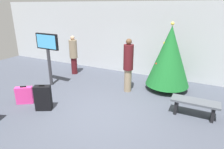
{
  "coord_description": "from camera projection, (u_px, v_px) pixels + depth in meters",
  "views": [
    {
      "loc": [
        2.48,
        -4.32,
        2.97
      ],
      "look_at": [
        -0.11,
        0.94,
        0.9
      ],
      "focal_mm": 31.6,
      "sensor_mm": 36.0,
      "label": 1
    }
  ],
  "objects": [
    {
      "name": "suitcase_0",
      "position": [
        24.0,
        95.0,
        6.23
      ],
      "size": [
        0.52,
        0.43,
        0.59
      ],
      "color": "#E5388C",
      "rests_on": "ground_plane"
    },
    {
      "name": "suitcase_2",
      "position": [
        43.0,
        98.0,
        5.82
      ],
      "size": [
        0.52,
        0.43,
        0.8
      ],
      "color": "black",
      "rests_on": "ground_plane"
    },
    {
      "name": "traveller_0",
      "position": [
        128.0,
        64.0,
        6.88
      ],
      "size": [
        0.4,
        0.4,
        1.91
      ],
      "color": "gray",
      "rests_on": "ground_plane"
    },
    {
      "name": "back_wall",
      "position": [
        145.0,
        40.0,
        8.47
      ],
      "size": [
        16.0,
        0.2,
        3.13
      ],
      "primitive_type": "cube",
      "color": "#B7BCC1",
      "rests_on": "ground_plane"
    },
    {
      "name": "waiting_bench",
      "position": [
        195.0,
        105.0,
        5.48
      ],
      "size": [
        1.27,
        0.44,
        0.48
      ],
      "color": "#4C5159",
      "rests_on": "ground_plane"
    },
    {
      "name": "holiday_tree",
      "position": [
        169.0,
        56.0,
        6.95
      ],
      "size": [
        1.55,
        1.55,
        2.45
      ],
      "color": "#4C3319",
      "rests_on": "ground_plane"
    },
    {
      "name": "flight_info_kiosk",
      "position": [
        48.0,
        49.0,
        7.3
      ],
      "size": [
        1.02,
        0.13,
        2.0
      ],
      "color": "#333338",
      "rests_on": "ground_plane"
    },
    {
      "name": "traveller_1",
      "position": [
        73.0,
        54.0,
        8.75
      ],
      "size": [
        0.45,
        0.45,
        1.72
      ],
      "color": "#4C1419",
      "rests_on": "ground_plane"
    },
    {
      "name": "ground_plane",
      "position": [
        101.0,
        114.0,
        5.67
      ],
      "size": [
        16.0,
        16.0,
        0.0
      ],
      "primitive_type": "plane",
      "color": "#424754"
    }
  ]
}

